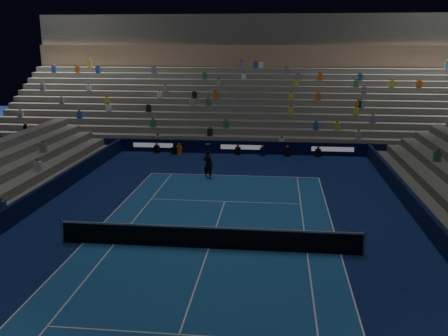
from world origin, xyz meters
name	(u,v)px	position (x,y,z in m)	size (l,w,h in m)	color
ground	(209,249)	(0.00, 0.00, 0.00)	(90.00, 90.00, 0.00)	#0D1D52
court_surface	(209,248)	(0.00, 0.00, 0.01)	(10.97, 23.77, 0.01)	#1A5294
sponsor_barrier_far	(241,147)	(0.00, 18.50, 0.50)	(44.00, 0.25, 1.00)	black
grandstand_main	(249,97)	(0.00, 27.90, 3.38)	(44.00, 15.20, 11.20)	slate
tennis_net	(209,237)	(0.00, 0.00, 0.50)	(12.90, 0.10, 1.10)	#B2B2B7
tennis_player	(208,164)	(-1.56, 10.94, 0.94)	(0.69, 0.45, 1.88)	black
broadcast_camera	(175,150)	(-5.14, 17.83, 0.29)	(0.49, 0.90, 0.55)	black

